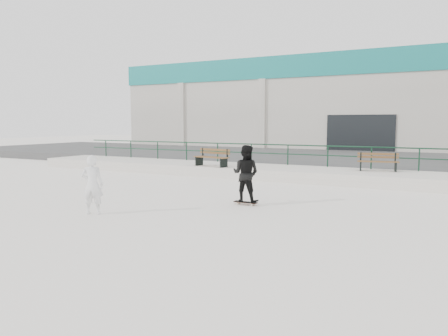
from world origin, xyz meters
The scene contains 10 objects.
ground centered at (0.00, 0.00, 0.00)m, with size 120.00×120.00×0.00m, color white.
ledge centered at (0.00, 9.50, 0.25)m, with size 30.00×3.00×0.50m, color beige.
parking_strip centered at (0.00, 18.00, 0.25)m, with size 60.00×14.00×0.50m, color #3D3D3D.
railing centered at (0.00, 10.80, 1.24)m, with size 28.00×0.06×1.03m.
commercial_building centered at (0.00, 31.99, 4.58)m, with size 44.20×16.33×8.00m.
bench_left centered at (-4.02, 8.47, 0.93)m, with size 1.94×0.89×0.86m.
bench_right centered at (3.40, 10.13, 0.89)m, with size 1.80×0.84×0.80m.
skateboard centered at (0.52, 2.61, 0.07)m, with size 0.78×0.23×0.09m.
standing_skater centered at (0.52, 2.61, 1.00)m, with size 0.88×0.69×1.82m, color black.
seated_skater centered at (-2.73, -0.74, 0.85)m, with size 0.62×0.41×1.70m, color white.
Camera 1 is at (6.36, -9.85, 2.62)m, focal length 35.00 mm.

